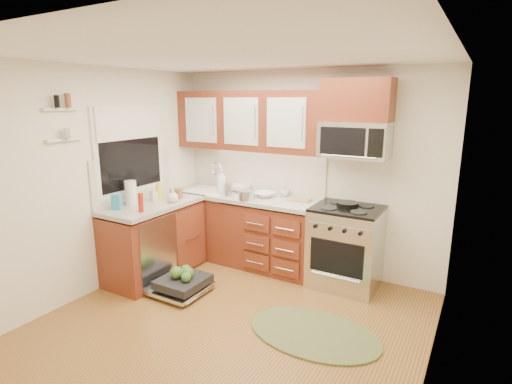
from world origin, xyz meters
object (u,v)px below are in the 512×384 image
Objects in this scene: sink at (210,199)px; cutting_board at (299,200)px; dishwasher at (180,284)px; stock_pot at (246,195)px; upper_cabinets at (248,121)px; cup at (285,192)px; rug at (313,333)px; bowl_a at (265,195)px; microwave at (355,140)px; bowl_b at (241,188)px; skillet at (347,204)px; range at (346,247)px; paper_towel_roll at (131,193)px.

cutting_board is (1.28, 0.11, 0.14)m from sink.
dishwasher is 1.32m from stock_pot.
cup is at bearing 8.53° from upper_cabinets.
rug is 10.75× the size of cup.
microwave is at bearing 4.04° from bowl_a.
bowl_b is (-1.63, 1.31, 0.96)m from rug.
upper_cabinets is 7.11× the size of bowl_b.
sink is at bearing -178.45° from skillet.
range is 3.27× the size of paper_towel_roll.
bowl_a is (0.44, 1.17, 0.86)m from dishwasher.
upper_cabinets reaches higher than stock_pot.
paper_towel_roll is at bearing -140.41° from stock_pot.
range is 2.60m from paper_towel_roll.
cup is at bearing 168.60° from skillet.
dishwasher is 1.74m from cutting_board.
sink is 3.04× the size of stock_pot.
stock_pot is 0.28m from bowl_a.
microwave is 2.61× the size of paper_towel_roll.
stock_pot reaches higher than range.
range is 1.06m from cup.
cutting_board reaches higher than dishwasher.
stock_pot is at bearing -114.69° from bowl_a.
stock_pot is 0.71× the size of cutting_board.
bowl_b is (0.38, 0.18, 0.17)m from sink.
upper_cabinets reaches higher than bowl_b.
skillet is at bearing 116.29° from range.
stock_pot is at bearing -62.40° from upper_cabinets.
stock_pot is (0.32, 0.92, 0.89)m from dishwasher.
microwave is 2.93× the size of bowl_a.
bowl_a is (-1.10, 0.04, 0.48)m from range.
range is at bearing 0.30° from sink.
upper_cabinets is 0.97m from stock_pot.
range is 1.96m from sink.
upper_cabinets reaches higher than cutting_board.
paper_towel_roll is 2.47× the size of cup.
stock_pot is at bearing -126.20° from cup.
dishwasher is 2.43× the size of cutting_board.
upper_cabinets is 1.21m from cutting_board.
rug is 4.40× the size of bowl_b.
cutting_board reaches higher than rug.
sink is at bearing 72.00° from paper_towel_roll.
cup is at bearing 41.81° from bowl_a.
range is at bearing -6.27° from bowl_b.
stock_pot is 0.50m from bowl_b.
cutting_board is (-0.65, -0.02, -0.76)m from microwave.
bowl_b is at bearing 170.04° from upper_cabinets.
bowl_a is at bearing 43.83° from paper_towel_roll.
skillet is 0.63m from cutting_board.
bowl_b is (-0.01, 1.30, 0.87)m from dishwasher.
range is 1.24m from rug.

